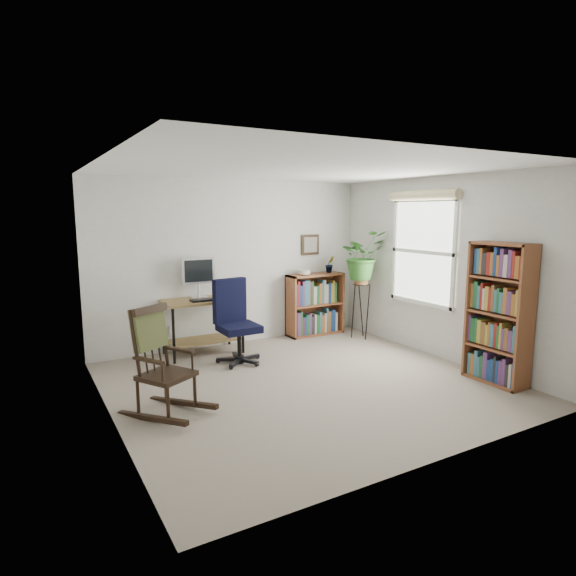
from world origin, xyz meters
TOP-DOWN VIEW (x-y plane):
  - floor at (0.00, 0.00)m, footprint 4.20×4.00m
  - ceiling at (0.00, 0.00)m, footprint 4.20×4.00m
  - wall_back at (0.00, 2.00)m, footprint 4.20×0.00m
  - wall_front at (0.00, -2.00)m, footprint 4.20×0.00m
  - wall_left at (-2.10, 0.00)m, footprint 0.00×4.00m
  - wall_right at (2.10, 0.00)m, footprint 0.00×4.00m
  - window at (2.06, 0.30)m, footprint 0.12×1.20m
  - desk at (-0.61, 1.70)m, footprint 1.06×0.58m
  - monitor at (-0.61, 1.84)m, footprint 0.46×0.16m
  - keyboard at (-0.61, 1.58)m, footprint 0.40×0.15m
  - office_chair at (-0.35, 1.06)m, footprint 0.68×0.68m
  - rocking_chair at (-1.60, -0.06)m, footprint 0.94×1.08m
  - low_bookshelf at (1.31, 1.82)m, footprint 0.93×0.31m
  - tall_bookshelf at (1.92, -1.05)m, footprint 0.30×0.70m
  - plant_stand at (1.80, 1.29)m, footprint 0.35×0.35m
  - spider_plant at (1.80, 1.29)m, footprint 1.69×1.87m
  - potted_plant_small at (1.59, 1.83)m, footprint 0.13×0.24m
  - framed_picture at (1.31, 1.97)m, footprint 0.32×0.04m

SIDE VIEW (x-z plane):
  - floor at x=0.00m, z-range 0.00..0.00m
  - desk at x=-0.61m, z-range 0.00..0.76m
  - low_bookshelf at x=1.31m, z-range 0.00..0.98m
  - plant_stand at x=1.80m, z-range 0.00..0.99m
  - rocking_chair at x=-1.60m, z-range 0.00..1.07m
  - office_chair at x=-0.35m, z-range 0.00..1.10m
  - keyboard at x=-0.61m, z-range 0.76..0.79m
  - tall_bookshelf at x=1.92m, z-range 0.00..1.61m
  - potted_plant_small at x=1.59m, z-range 0.98..1.08m
  - monitor at x=-0.61m, z-range 0.76..1.32m
  - wall_back at x=0.00m, z-range 0.00..2.40m
  - wall_front at x=0.00m, z-range 0.00..2.40m
  - wall_left at x=-2.10m, z-range 0.00..2.40m
  - wall_right at x=2.10m, z-range 0.00..2.40m
  - window at x=2.06m, z-range 0.65..2.15m
  - framed_picture at x=1.31m, z-range 1.26..1.58m
  - spider_plant at x=1.80m, z-range 0.91..2.38m
  - ceiling at x=0.00m, z-range 2.40..2.40m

